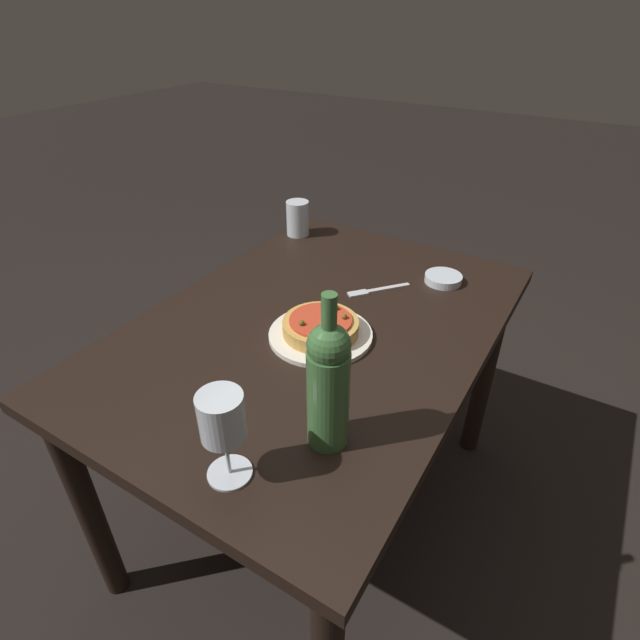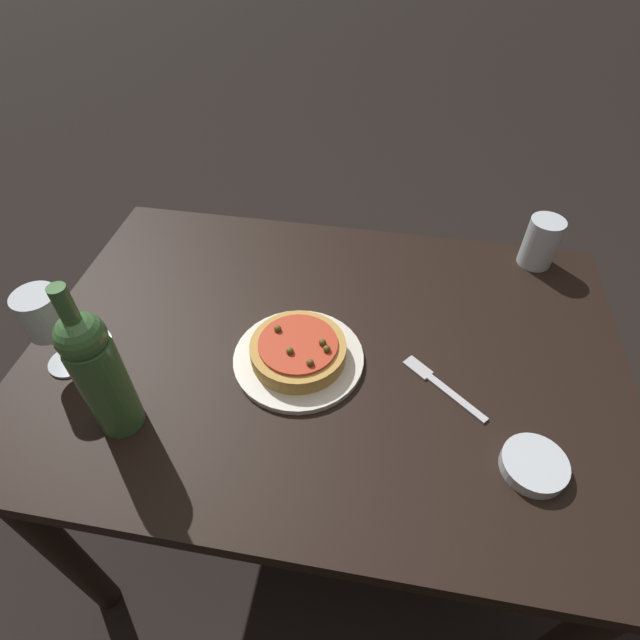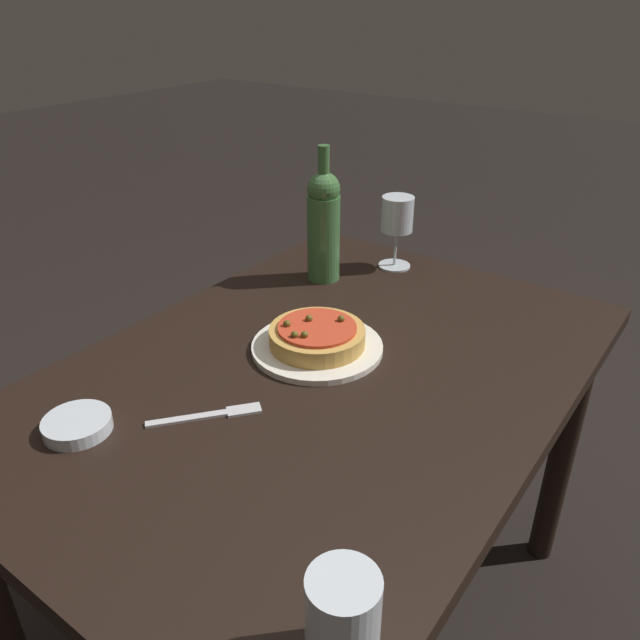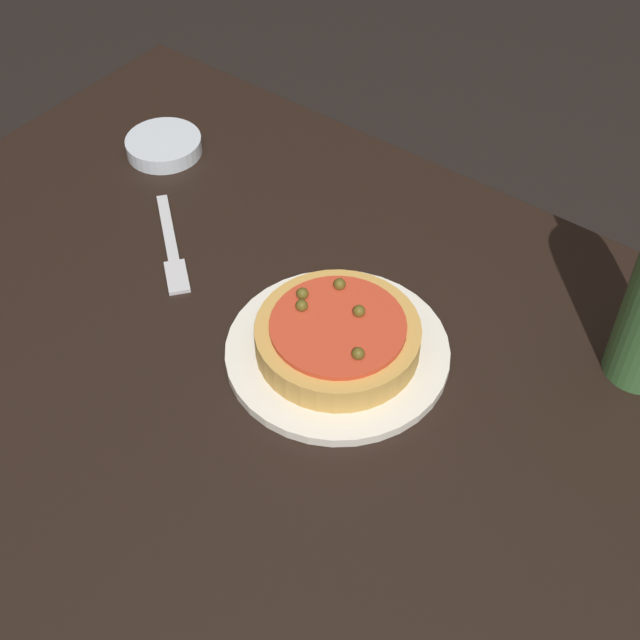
{
  "view_description": "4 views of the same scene",
  "coord_description": "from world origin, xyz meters",
  "px_view_note": "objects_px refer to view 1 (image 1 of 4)",
  "views": [
    {
      "loc": [
        -0.89,
        -0.56,
        1.43
      ],
      "look_at": [
        -0.09,
        -0.07,
        0.81
      ],
      "focal_mm": 28.0,
      "sensor_mm": 36.0,
      "label": 1
    },
    {
      "loc": [
        0.1,
        -0.65,
        1.48
      ],
      "look_at": [
        -0.01,
        -0.0,
        0.81
      ],
      "focal_mm": 28.0,
      "sensor_mm": 36.0,
      "label": 2
    },
    {
      "loc": [
        0.78,
        0.57,
        1.35
      ],
      "look_at": [
        -0.0,
        -0.0,
        0.83
      ],
      "focal_mm": 35.0,
      "sensor_mm": 36.0,
      "label": 3
    },
    {
      "loc": [
        -0.43,
        0.49,
        1.49
      ],
      "look_at": [
        -0.04,
        -0.02,
        0.81
      ],
      "focal_mm": 50.0,
      "sensor_mm": 36.0,
      "label": 4
    }
  ],
  "objects_px": {
    "wine_glass": "(222,420)",
    "fork": "(375,290)",
    "wine_bottle": "(328,383)",
    "dinner_plate": "(321,335)",
    "pizza": "(321,326)",
    "side_bowl": "(443,279)",
    "water_cup": "(298,218)",
    "dining_table": "(316,355)"
  },
  "relations": [
    {
      "from": "wine_glass",
      "to": "fork",
      "type": "xyz_separation_m",
      "value": [
        0.71,
        0.07,
        -0.13
      ]
    },
    {
      "from": "wine_glass",
      "to": "wine_bottle",
      "type": "xyz_separation_m",
      "value": [
        0.16,
        -0.1,
        0.01
      ]
    },
    {
      "from": "dinner_plate",
      "to": "wine_bottle",
      "type": "xyz_separation_m",
      "value": [
        -0.28,
        -0.18,
        0.13
      ]
    },
    {
      "from": "pizza",
      "to": "wine_glass",
      "type": "relative_size",
      "value": 1.03
    },
    {
      "from": "dinner_plate",
      "to": "side_bowl",
      "type": "height_order",
      "value": "side_bowl"
    },
    {
      "from": "pizza",
      "to": "water_cup",
      "type": "distance_m",
      "value": 0.62
    },
    {
      "from": "wine_bottle",
      "to": "wine_glass",
      "type": "bearing_deg",
      "value": 146.86
    },
    {
      "from": "pizza",
      "to": "water_cup",
      "type": "bearing_deg",
      "value": 38.59
    },
    {
      "from": "pizza",
      "to": "fork",
      "type": "distance_m",
      "value": 0.27
    },
    {
      "from": "dining_table",
      "to": "wine_bottle",
      "type": "height_order",
      "value": "wine_bottle"
    },
    {
      "from": "pizza",
      "to": "wine_glass",
      "type": "height_order",
      "value": "wine_glass"
    },
    {
      "from": "dining_table",
      "to": "dinner_plate",
      "type": "distance_m",
      "value": 0.12
    },
    {
      "from": "dinner_plate",
      "to": "pizza",
      "type": "distance_m",
      "value": 0.03
    },
    {
      "from": "wine_bottle",
      "to": "water_cup",
      "type": "xyz_separation_m",
      "value": [
        0.77,
        0.57,
        -0.08
      ]
    },
    {
      "from": "wine_glass",
      "to": "water_cup",
      "type": "bearing_deg",
      "value": 26.98
    },
    {
      "from": "dinner_plate",
      "to": "side_bowl",
      "type": "distance_m",
      "value": 0.45
    },
    {
      "from": "dining_table",
      "to": "dinner_plate",
      "type": "height_order",
      "value": "dinner_plate"
    },
    {
      "from": "wine_glass",
      "to": "pizza",
      "type": "bearing_deg",
      "value": 10.55
    },
    {
      "from": "water_cup",
      "to": "fork",
      "type": "height_order",
      "value": "water_cup"
    },
    {
      "from": "pizza",
      "to": "fork",
      "type": "xyz_separation_m",
      "value": [
        0.27,
        -0.01,
        -0.03
      ]
    },
    {
      "from": "dining_table",
      "to": "water_cup",
      "type": "xyz_separation_m",
      "value": [
        0.44,
        0.35,
        0.16
      ]
    },
    {
      "from": "wine_glass",
      "to": "wine_bottle",
      "type": "height_order",
      "value": "wine_bottle"
    },
    {
      "from": "dinner_plate",
      "to": "water_cup",
      "type": "bearing_deg",
      "value": 38.57
    },
    {
      "from": "dinner_plate",
      "to": "wine_bottle",
      "type": "distance_m",
      "value": 0.36
    },
    {
      "from": "pizza",
      "to": "water_cup",
      "type": "height_order",
      "value": "water_cup"
    },
    {
      "from": "wine_bottle",
      "to": "fork",
      "type": "xyz_separation_m",
      "value": [
        0.55,
        0.17,
        -0.13
      ]
    },
    {
      "from": "water_cup",
      "to": "side_bowl",
      "type": "height_order",
      "value": "water_cup"
    },
    {
      "from": "dinner_plate",
      "to": "wine_bottle",
      "type": "relative_size",
      "value": 0.8
    },
    {
      "from": "dinner_plate",
      "to": "water_cup",
      "type": "distance_m",
      "value": 0.63
    },
    {
      "from": "pizza",
      "to": "dining_table",
      "type": "bearing_deg",
      "value": 42.41
    },
    {
      "from": "wine_glass",
      "to": "water_cup",
      "type": "height_order",
      "value": "wine_glass"
    },
    {
      "from": "pizza",
      "to": "side_bowl",
      "type": "bearing_deg",
      "value": -20.69
    },
    {
      "from": "dining_table",
      "to": "wine_bottle",
      "type": "distance_m",
      "value": 0.46
    },
    {
      "from": "dining_table",
      "to": "fork",
      "type": "relative_size",
      "value": 7.5
    },
    {
      "from": "dinner_plate",
      "to": "wine_glass",
      "type": "relative_size",
      "value": 1.42
    },
    {
      "from": "side_bowl",
      "to": "dining_table",
      "type": "bearing_deg",
      "value": 151.83
    },
    {
      "from": "water_cup",
      "to": "fork",
      "type": "relative_size",
      "value": 0.75
    },
    {
      "from": "side_bowl",
      "to": "dinner_plate",
      "type": "bearing_deg",
      "value": 159.31
    },
    {
      "from": "dinner_plate",
      "to": "dining_table",
      "type": "bearing_deg",
      "value": 42.23
    },
    {
      "from": "dining_table",
      "to": "wine_bottle",
      "type": "relative_size",
      "value": 3.74
    },
    {
      "from": "dining_table",
      "to": "wine_bottle",
      "type": "bearing_deg",
      "value": -144.99
    },
    {
      "from": "pizza",
      "to": "water_cup",
      "type": "relative_size",
      "value": 1.57
    }
  ]
}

